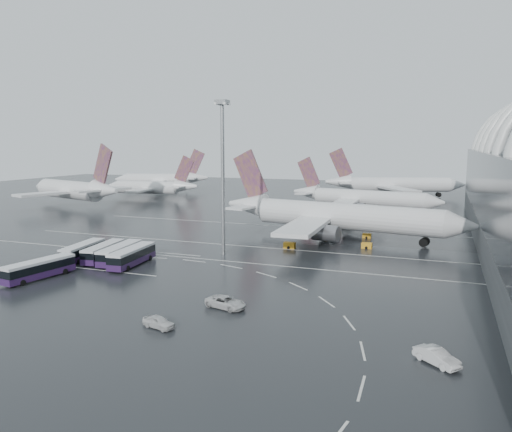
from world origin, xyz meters
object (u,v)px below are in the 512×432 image
(airliner_gate_b, at_px, (361,198))
(bus_row_near_c, at_px, (120,253))
(van_curve_b, at_px, (159,322))
(gse_cart_belly_a, at_px, (367,246))
(van_curve_c, at_px, (437,357))
(van_curve_a, at_px, (226,302))
(bus_row_near_a, at_px, (83,251))
(gse_cart_belly_e, at_px, (367,236))
(bus_row_far_a, at_px, (39,269))
(airliner_gate_c, at_px, (392,185))
(bus_row_near_b, at_px, (104,251))
(jet_remote_far, at_px, (163,180))
(jet_remote_mid, at_px, (153,188))
(floodlight_mast, at_px, (223,159))
(airliner_main, at_px, (334,216))
(jet_remote_west, at_px, (75,190))
(bus_row_near_d, at_px, (132,256))
(gse_cart_belly_c, at_px, (290,245))

(airliner_gate_b, distance_m, bus_row_near_c, 91.02)
(van_curve_b, height_order, gse_cart_belly_a, van_curve_b)
(gse_cart_belly_a, bearing_deg, van_curve_b, -106.67)
(van_curve_c, bearing_deg, van_curve_a, 112.24)
(bus_row_near_a, height_order, van_curve_b, bus_row_near_a)
(bus_row_near_a, relative_size, gse_cart_belly_e, 6.42)
(bus_row_near_c, xyz_separation_m, bus_row_far_a, (-5.24, -14.54, -0.03))
(airliner_gate_c, relative_size, bus_row_near_b, 4.47)
(airliner_gate_b, distance_m, jet_remote_far, 108.07)
(airliner_gate_c, distance_m, jet_remote_mid, 97.28)
(jet_remote_mid, distance_m, gse_cart_belly_a, 115.04)
(airliner_gate_b, xyz_separation_m, floodlight_mast, (-15.61, -72.90, 14.56))
(bus_row_near_b, distance_m, bus_row_near_c, 3.84)
(airliner_main, xyz_separation_m, airliner_gate_b, (-1.24, 47.92, -0.74))
(jet_remote_west, bearing_deg, airliner_gate_c, -126.96)
(airliner_gate_c, height_order, van_curve_c, airliner_gate_c)
(bus_row_near_a, bearing_deg, van_curve_a, -122.71)
(bus_row_far_a, xyz_separation_m, gse_cart_belly_a, (46.44, 43.10, -1.10))
(jet_remote_far, xyz_separation_m, van_curve_b, (93.05, -154.75, -4.29))
(airliner_main, height_order, jet_remote_far, airliner_main)
(jet_remote_far, bearing_deg, bus_row_near_b, 100.83)
(airliner_gate_c, height_order, gse_cart_belly_e, airliner_gate_c)
(gse_cart_belly_e, bearing_deg, floodlight_mast, -131.18)
(bus_row_near_d, distance_m, gse_cart_belly_a, 48.06)
(bus_row_near_b, distance_m, gse_cart_belly_a, 53.24)
(floodlight_mast, bearing_deg, bus_row_near_b, -147.01)
(bus_row_far_a, bearing_deg, airliner_main, -27.31)
(jet_remote_west, distance_m, bus_row_near_a, 86.37)
(airliner_main, xyz_separation_m, van_curve_c, (23.77, -63.04, -4.31))
(jet_remote_west, bearing_deg, gse_cart_belly_e, -174.77)
(van_curve_c, relative_size, gse_cart_belly_e, 2.52)
(airliner_main, xyz_separation_m, airliner_gate_c, (3.64, 96.99, -0.06))
(bus_row_near_d, bearing_deg, gse_cart_belly_a, -56.97)
(bus_row_near_c, relative_size, van_curve_b, 3.01)
(gse_cart_belly_e, bearing_deg, airliner_main, -160.16)
(airliner_main, height_order, airliner_gate_b, airliner_main)
(van_curve_c, distance_m, floodlight_mast, 58.54)
(jet_remote_west, relative_size, gse_cart_belly_e, 25.41)
(airliner_main, relative_size, jet_remote_west, 1.22)
(airliner_gate_b, bearing_deg, bus_row_near_c, -98.36)
(gse_cart_belly_a, distance_m, gse_cart_belly_c, 16.28)
(jet_remote_mid, height_order, bus_row_near_c, jet_remote_mid)
(airliner_gate_b, height_order, van_curve_c, airliner_gate_b)
(gse_cart_belly_a, height_order, gse_cart_belly_e, gse_cart_belly_a)
(jet_remote_far, height_order, gse_cart_belly_c, jet_remote_far)
(bus_row_near_c, bearing_deg, airliner_gate_c, -22.04)
(gse_cart_belly_a, xyz_separation_m, gse_cart_belly_c, (-15.22, -5.76, 0.06))
(airliner_gate_b, distance_m, jet_remote_mid, 84.31)
(gse_cart_belly_c, bearing_deg, jet_remote_west, 155.61)
(airliner_main, distance_m, bus_row_near_d, 48.45)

